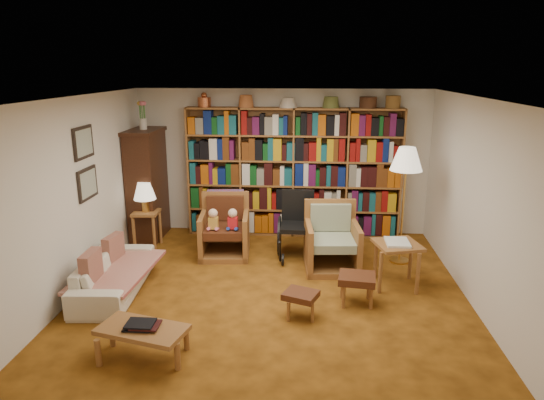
# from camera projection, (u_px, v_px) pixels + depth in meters

# --- Properties ---
(floor) EXTENTS (5.00, 5.00, 0.00)m
(floor) POSITION_uv_depth(u_px,v_px,m) (271.00, 292.00, 6.33)
(floor) COLOR #975817
(floor) RESTS_ON ground
(ceiling) EXTENTS (5.00, 5.00, 0.00)m
(ceiling) POSITION_uv_depth(u_px,v_px,m) (271.00, 98.00, 5.67)
(ceiling) COLOR white
(ceiling) RESTS_ON wall_back
(wall_back) EXTENTS (5.00, 0.00, 5.00)m
(wall_back) POSITION_uv_depth(u_px,v_px,m) (282.00, 162.00, 8.40)
(wall_back) COLOR silver
(wall_back) RESTS_ON floor
(wall_front) EXTENTS (5.00, 0.00, 5.00)m
(wall_front) POSITION_uv_depth(u_px,v_px,m) (246.00, 290.00, 3.60)
(wall_front) COLOR silver
(wall_front) RESTS_ON floor
(wall_left) EXTENTS (0.00, 5.00, 5.00)m
(wall_left) POSITION_uv_depth(u_px,v_px,m) (76.00, 197.00, 6.18)
(wall_left) COLOR silver
(wall_left) RESTS_ON floor
(wall_right) EXTENTS (0.00, 5.00, 5.00)m
(wall_right) POSITION_uv_depth(u_px,v_px,m) (478.00, 205.00, 5.82)
(wall_right) COLOR silver
(wall_right) RESTS_ON floor
(bookshelf) EXTENTS (3.60, 0.30, 2.42)m
(bookshelf) POSITION_uv_depth(u_px,v_px,m) (293.00, 169.00, 8.25)
(bookshelf) COLOR olive
(bookshelf) RESTS_ON floor
(curio_cabinet) EXTENTS (0.50, 0.95, 2.40)m
(curio_cabinet) POSITION_uv_depth(u_px,v_px,m) (147.00, 183.00, 8.17)
(curio_cabinet) COLOR #3E1F11
(curio_cabinet) RESTS_ON floor
(framed_pictures) EXTENTS (0.03, 0.52, 0.97)m
(framed_pictures) POSITION_uv_depth(u_px,v_px,m) (85.00, 163.00, 6.37)
(framed_pictures) COLOR black
(framed_pictures) RESTS_ON wall_left
(sofa) EXTENTS (1.72, 0.77, 0.49)m
(sofa) POSITION_uv_depth(u_px,v_px,m) (114.00, 274.00, 6.31)
(sofa) COLOR beige
(sofa) RESTS_ON floor
(sofa_throw) EXTENTS (0.87, 1.52, 0.04)m
(sofa_throw) POSITION_uv_depth(u_px,v_px,m) (118.00, 270.00, 6.29)
(sofa_throw) COLOR beige
(sofa_throw) RESTS_ON sofa
(cushion_left) EXTENTS (0.18, 0.39, 0.38)m
(cushion_left) POSITION_uv_depth(u_px,v_px,m) (114.00, 249.00, 6.60)
(cushion_left) COLOR maroon
(cushion_left) RESTS_ON sofa
(cushion_right) EXTENTS (0.14, 0.41, 0.41)m
(cushion_right) POSITION_uv_depth(u_px,v_px,m) (91.00, 270.00, 5.93)
(cushion_right) COLOR maroon
(cushion_right) RESTS_ON sofa
(side_table_lamp) EXTENTS (0.43, 0.43, 0.60)m
(side_table_lamp) POSITION_uv_depth(u_px,v_px,m) (147.00, 221.00, 7.85)
(side_table_lamp) COLOR olive
(side_table_lamp) RESTS_ON floor
(table_lamp) EXTENTS (0.35, 0.35, 0.48)m
(table_lamp) POSITION_uv_depth(u_px,v_px,m) (145.00, 192.00, 7.73)
(table_lamp) COLOR gold
(table_lamp) RESTS_ON side_table_lamp
(armchair_leather) EXTENTS (0.82, 0.86, 0.96)m
(armchair_leather) POSITION_uv_depth(u_px,v_px,m) (226.00, 229.00, 7.60)
(armchair_leather) COLOR olive
(armchair_leather) RESTS_ON floor
(armchair_sage) EXTENTS (0.83, 0.85, 0.95)m
(armchair_sage) POSITION_uv_depth(u_px,v_px,m) (332.00, 243.00, 7.09)
(armchair_sage) COLOR olive
(armchair_sage) RESTS_ON floor
(wheelchair) EXTENTS (0.59, 0.82, 1.02)m
(wheelchair) POSITION_uv_depth(u_px,v_px,m) (297.00, 227.00, 7.46)
(wheelchair) COLOR black
(wheelchair) RESTS_ON floor
(floor_lamp) EXTENTS (0.46, 0.46, 1.75)m
(floor_lamp) POSITION_uv_depth(u_px,v_px,m) (406.00, 164.00, 6.94)
(floor_lamp) COLOR gold
(floor_lamp) RESTS_ON floor
(side_table_papers) EXTENTS (0.67, 0.67, 0.64)m
(side_table_papers) POSITION_uv_depth(u_px,v_px,m) (397.00, 250.00, 6.40)
(side_table_papers) COLOR olive
(side_table_papers) RESTS_ON floor
(footstool_a) EXTENTS (0.46, 0.43, 0.32)m
(footstool_a) POSITION_uv_depth(u_px,v_px,m) (301.00, 297.00, 5.65)
(footstool_a) COLOR #522716
(footstool_a) RESTS_ON floor
(footstool_b) EXTENTS (0.49, 0.43, 0.38)m
(footstool_b) POSITION_uv_depth(u_px,v_px,m) (357.00, 280.00, 5.97)
(footstool_b) COLOR #522716
(footstool_b) RESTS_ON floor
(coffee_table) EXTENTS (0.97, 0.65, 0.39)m
(coffee_table) POSITION_uv_depth(u_px,v_px,m) (142.00, 331.00, 4.85)
(coffee_table) COLOR olive
(coffee_table) RESTS_ON floor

